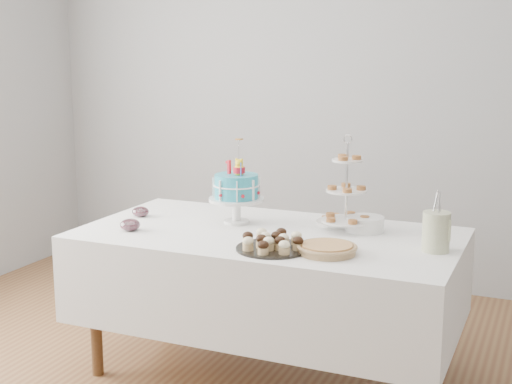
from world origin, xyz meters
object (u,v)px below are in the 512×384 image
at_px(cupcake_tray, 273,242).
at_px(jam_bowl_b, 141,212).
at_px(tiered_stand, 347,191).
at_px(pastry_plate, 340,220).
at_px(utensil_pitcher, 436,230).
at_px(birthday_cake, 236,201).
at_px(pie, 327,248).
at_px(jam_bowl_a, 130,225).
at_px(table, 268,275).
at_px(plate_stack, 365,224).

distance_m(cupcake_tray, jam_bowl_b, 0.99).
distance_m(tiered_stand, pastry_plate, 0.25).
height_order(pastry_plate, utensil_pitcher, utensil_pitcher).
bearing_deg(birthday_cake, jam_bowl_b, -154.28).
distance_m(birthday_cake, pie, 0.73).
xyz_separation_m(birthday_cake, jam_bowl_a, (-0.44, -0.36, -0.09)).
bearing_deg(birthday_cake, jam_bowl_a, -121.59).
bearing_deg(tiered_stand, utensil_pitcher, -22.35).
relative_size(tiered_stand, utensil_pitcher, 1.76).
bearing_deg(pastry_plate, utensil_pitcher, -31.52).
height_order(table, pie, pie).
bearing_deg(pie, table, 147.23).
height_order(tiered_stand, utensil_pitcher, tiered_stand).
height_order(birthday_cake, pastry_plate, birthday_cake).
relative_size(cupcake_tray, pie, 1.24).
bearing_deg(jam_bowl_a, table, 20.46).
xyz_separation_m(table, cupcake_tray, (0.14, -0.29, 0.27)).
bearing_deg(jam_bowl_a, jam_bowl_b, 112.79).
bearing_deg(pie, tiered_stand, 95.25).
relative_size(birthday_cake, pastry_plate, 1.81).
distance_m(birthday_cake, jam_bowl_a, 0.57).
height_order(tiered_stand, pastry_plate, tiered_stand).
distance_m(pie, jam_bowl_b, 1.22).
distance_m(table, utensil_pitcher, 0.90).
bearing_deg(jam_bowl_b, pie, -14.09).
height_order(pie, utensil_pitcher, utensil_pitcher).
bearing_deg(cupcake_tray, jam_bowl_a, 177.08).
distance_m(plate_stack, utensil_pitcher, 0.46).
xyz_separation_m(table, pastry_plate, (0.28, 0.33, 0.24)).
bearing_deg(jam_bowl_a, pie, -0.22).
relative_size(pie, utensil_pitcher, 0.98).
xyz_separation_m(cupcake_tray, tiered_stand, (0.21, 0.47, 0.17)).
distance_m(plate_stack, pastry_plate, 0.20).
bearing_deg(tiered_stand, pie, -84.75).
xyz_separation_m(tiered_stand, jam_bowl_b, (-1.14, -0.14, -0.18)).
relative_size(pastry_plate, jam_bowl_a, 2.41).
bearing_deg(pastry_plate, jam_bowl_a, -148.57).
relative_size(pie, jam_bowl_a, 2.67).
distance_m(table, cupcake_tray, 0.42).
xyz_separation_m(table, tiered_stand, (0.35, 0.18, 0.44)).
relative_size(table, birthday_cake, 4.24).
bearing_deg(table, cupcake_tray, -64.29).
height_order(cupcake_tray, pie, cupcake_tray).
relative_size(table, pie, 6.91).
distance_m(tiered_stand, plate_stack, 0.20).
distance_m(jam_bowl_b, utensil_pitcher, 1.63).
relative_size(cupcake_tray, tiered_stand, 0.69).
xyz_separation_m(plate_stack, jam_bowl_b, (-1.24, -0.18, -0.01)).
distance_m(jam_bowl_a, utensil_pitcher, 1.53).
height_order(cupcake_tray, plate_stack, cupcake_tray).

